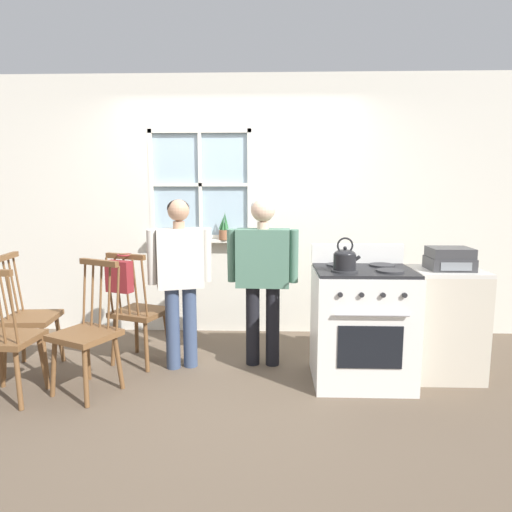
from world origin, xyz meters
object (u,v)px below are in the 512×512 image
person_elderly_left (180,270)px  potted_plant (224,230)px  chair_by_window (139,313)px  stove (362,324)px  chair_near_stove (5,340)px  handbag (119,276)px  side_counter (444,323)px  chair_center_cluster (29,318)px  person_teen_center (263,265)px  stereo (450,259)px  chair_near_wall (87,334)px  kettle (345,259)px

person_elderly_left → potted_plant: person_elderly_left is taller
chair_by_window → stove: (1.90, -0.32, 0.01)m
chair_near_stove → handbag: 0.94m
chair_near_stove → stove: stove is taller
potted_plant → person_elderly_left: bearing=-106.5°
potted_plant → side_counter: size_ratio=0.32×
chair_center_cluster → person_teen_center: person_teen_center is taller
side_counter → chair_near_stove: bearing=-170.6°
chair_by_window → person_teen_center: 1.18m
potted_plant → stereo: 2.21m
chair_center_cluster → chair_near_wall: bearing=-125.8°
kettle → side_counter: bearing=16.6°
person_elderly_left → person_teen_center: (0.70, 0.09, 0.03)m
chair_by_window → person_elderly_left: person_elderly_left is taller
person_elderly_left → handbag: 0.49m
chair_by_window → person_elderly_left: size_ratio=0.69×
chair_near_wall → potted_plant: potted_plant is taller
person_elderly_left → potted_plant: (0.28, 0.96, 0.25)m
chair_near_wall → person_teen_center: bearing=50.5°
person_elderly_left → side_counter: 2.25m
chair_by_window → chair_near_stove: 1.07m
chair_by_window → chair_near_stove: same height
potted_plant → chair_near_stove: bearing=-131.8°
stove → handbag: size_ratio=3.53×
chair_near_wall → stove: size_ratio=0.93×
chair_by_window → stereo: (2.60, -0.21, 0.53)m
kettle → chair_by_window: bearing=165.5°
person_elderly_left → person_teen_center: person_teen_center is taller
person_teen_center → handbag: (-1.18, -0.22, -0.06)m
chair_near_stove → potted_plant: size_ratio=3.45×
chair_near_stove → person_elderly_left: size_ratio=0.69×
stereo → handbag: bearing=-179.7°
chair_near_wall → person_teen_center: size_ratio=0.69×
stove → chair_near_stove: bearing=-170.9°
stove → side_counter: stove is taller
chair_by_window → potted_plant: potted_plant is taller
stove → side_counter: 0.72m
stove → stereo: 0.88m
kettle → potted_plant: potted_plant is taller
stereo → potted_plant: bearing=150.7°
kettle → stove: bearing=37.5°
chair_near_wall → kettle: 2.03m
person_elderly_left → side_counter: (2.21, -0.10, -0.42)m
stove → kettle: bearing=-142.5°
chair_by_window → chair_near_wall: bearing=89.8°
person_elderly_left → stove: size_ratio=1.34×
chair_by_window → chair_near_wall: 0.63m
person_elderly_left → stereo: person_elderly_left is taller
kettle → stereo: 0.91m
chair_near_wall → handbag: size_ratio=3.28×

